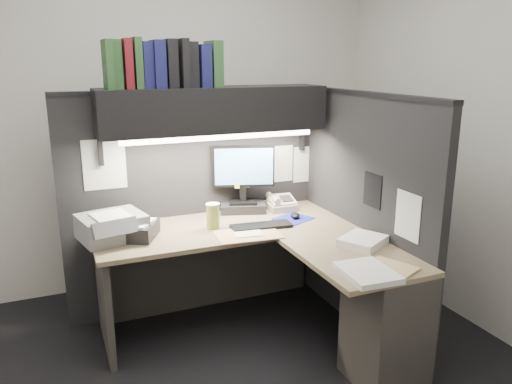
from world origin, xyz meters
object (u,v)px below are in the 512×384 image
Objects in this scene: telephone at (281,204)px; coffee_cup at (213,217)px; desk at (301,290)px; overhead_shelf at (214,109)px; keyboard at (261,226)px; notebook_stack at (130,230)px; printer at (112,227)px; monitor at (243,186)px.

coffee_cup is (-0.61, -0.23, 0.04)m from telephone.
overhead_shelf is at bearing 111.79° from desk.
notebook_stack is (-0.85, 0.14, 0.04)m from keyboard.
telephone is 0.68× the size of notebook_stack.
printer is (-0.74, -0.15, -0.69)m from overhead_shelf.
coffee_cup is at bearing 126.17° from desk.
overhead_shelf is 0.85m from keyboard.
overhead_shelf reaches higher than telephone.
notebook_stack is at bearing -166.95° from telephone.
monitor reaches higher than printer.
keyboard reaches higher than desk.
notebook_stack is (-0.87, -0.24, -0.15)m from monitor.
desk is 0.76m from coffee_cup.
keyboard is at bearing -19.07° from coffee_cup.
printer is (-1.26, -0.16, 0.03)m from telephone.
printer is (-1.04, 0.60, 0.36)m from desk.
telephone is (0.31, 0.33, 0.03)m from keyboard.
keyboard is (-0.09, 0.43, 0.30)m from desk.
printer is at bearing 149.84° from desk.
printer reaches higher than keyboard.
desk is 1.10× the size of overhead_shelf.
coffee_cup is 0.51× the size of notebook_stack.
desk is 10.45× the size of coffee_cup.
printer is at bearing 175.13° from keyboard.
coffee_cup is (-0.09, -0.22, -0.69)m from overhead_shelf.
desk is 7.88× the size of telephone.
coffee_cup is 0.65m from printer.
coffee_cup is at bearing -4.10° from notebook_stack.
monitor is 3.05× the size of coffee_cup.
printer is at bearing -168.68° from overhead_shelf.
monitor is at bearing -0.35° from printer.
overhead_shelf is at bearing 129.21° from keyboard.
monitor reaches higher than desk.
coffee_cup is at bearing -113.07° from overhead_shelf.
keyboard is 0.33m from coffee_cup.
desk is 4.11× the size of keyboard.
telephone is 1.33× the size of coffee_cup.
telephone is 0.56× the size of printer.
keyboard is 1.92× the size of telephone.
desk is at bearing -73.32° from keyboard.
keyboard is 0.97m from printer.
overhead_shelf is (-0.30, 0.75, 1.06)m from desk.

